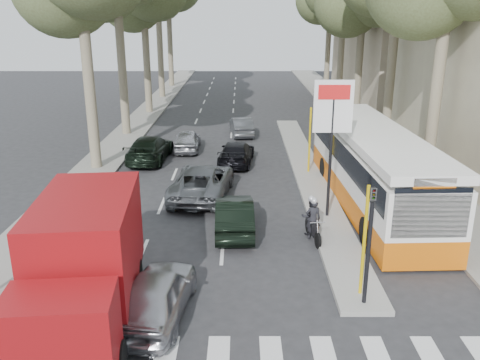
# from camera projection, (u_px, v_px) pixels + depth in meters

# --- Properties ---
(ground) EXTENTS (120.00, 120.00, 0.00)m
(ground) POSITION_uv_depth(u_px,v_px,m) (249.00, 280.00, 15.90)
(ground) COLOR #28282B
(ground) RESTS_ON ground
(sidewalk_right) EXTENTS (3.20, 70.00, 0.12)m
(sidewalk_right) POSITION_uv_depth(u_px,v_px,m) (354.00, 119.00, 39.60)
(sidewalk_right) COLOR gray
(sidewalk_right) RESTS_ON ground
(median_left) EXTENTS (2.40, 64.00, 0.12)m
(median_left) POSITION_uv_depth(u_px,v_px,m) (148.00, 112.00, 42.48)
(median_left) COLOR gray
(median_left) RESTS_ON ground
(traffic_island) EXTENTS (1.50, 26.00, 0.16)m
(traffic_island) POSITION_uv_depth(u_px,v_px,m) (308.00, 173.00, 26.31)
(traffic_island) COLOR gray
(traffic_island) RESTS_ON ground
(building_far) EXTENTS (11.00, 20.00, 16.00)m
(building_far) POSITION_uv_depth(u_px,v_px,m) (416.00, 12.00, 45.65)
(building_far) COLOR #B7A88E
(building_far) RESTS_ON ground
(billboard) EXTENTS (1.50, 12.10, 5.60)m
(billboard) POSITION_uv_depth(u_px,v_px,m) (332.00, 130.00, 19.48)
(billboard) COLOR yellow
(billboard) RESTS_ON ground
(traffic_light_island) EXTENTS (0.16, 0.41, 3.60)m
(traffic_light_island) POSITION_uv_depth(u_px,v_px,m) (370.00, 227.00, 13.69)
(traffic_light_island) COLOR black
(traffic_light_island) RESTS_ON ground
(silver_hatchback) EXTENTS (2.09, 4.24, 1.39)m
(silver_hatchback) POSITION_uv_depth(u_px,v_px,m) (156.00, 295.00, 13.78)
(silver_hatchback) COLOR #ACAEB4
(silver_hatchback) RESTS_ON ground
(dark_hatchback) EXTENTS (1.52, 4.08, 1.33)m
(dark_hatchback) POSITION_uv_depth(u_px,v_px,m) (234.00, 215.00, 19.31)
(dark_hatchback) COLOR black
(dark_hatchback) RESTS_ON ground
(queue_car_a) EXTENTS (2.91, 5.51, 1.48)m
(queue_car_a) POSITION_uv_depth(u_px,v_px,m) (202.00, 182.00, 22.87)
(queue_car_a) COLOR #54575C
(queue_car_a) RESTS_ON ground
(queue_car_b) EXTENTS (2.16, 4.45, 1.25)m
(queue_car_b) POSITION_uv_depth(u_px,v_px,m) (236.00, 153.00, 27.99)
(queue_car_b) COLOR black
(queue_car_b) RESTS_ON ground
(queue_car_c) EXTENTS (1.55, 3.72, 1.26)m
(queue_car_c) POSITION_uv_depth(u_px,v_px,m) (187.00, 140.00, 30.69)
(queue_car_c) COLOR #A5A7AD
(queue_car_c) RESTS_ON ground
(queue_car_d) EXTENTS (1.75, 3.89, 1.24)m
(queue_car_d) POSITION_uv_depth(u_px,v_px,m) (241.00, 126.00, 34.54)
(queue_car_d) COLOR #4D4F54
(queue_car_d) RESTS_ON ground
(queue_car_e) EXTENTS (2.28, 4.99, 1.41)m
(queue_car_e) POSITION_uv_depth(u_px,v_px,m) (150.00, 148.00, 28.56)
(queue_car_e) COLOR black
(queue_car_e) RESTS_ON ground
(red_truck) EXTENTS (2.94, 6.52, 3.38)m
(red_truck) POSITION_uv_depth(u_px,v_px,m) (85.00, 264.00, 13.17)
(red_truck) COLOR black
(red_truck) RESTS_ON ground
(city_bus) EXTENTS (3.23, 12.74, 3.33)m
(city_bus) POSITION_uv_depth(u_px,v_px,m) (372.00, 165.00, 21.74)
(city_bus) COLOR #D9610C
(city_bus) RESTS_ON ground
(motorcycle) EXTENTS (0.78, 1.94, 1.66)m
(motorcycle) POSITION_uv_depth(u_px,v_px,m) (312.00, 219.00, 18.70)
(motorcycle) COLOR black
(motorcycle) RESTS_ON ground
(pedestrian_near) EXTENTS (0.57, 0.97, 1.57)m
(pedestrian_near) POSITION_uv_depth(u_px,v_px,m) (447.00, 195.00, 20.70)
(pedestrian_near) COLOR #433854
(pedestrian_near) RESTS_ON sidewalk_right
(pedestrian_far) EXTENTS (1.19, 1.06, 1.73)m
(pedestrian_far) POSITION_uv_depth(u_px,v_px,m) (398.00, 160.00, 25.36)
(pedestrian_far) COLOR #695B4F
(pedestrian_far) RESTS_ON sidewalk_right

